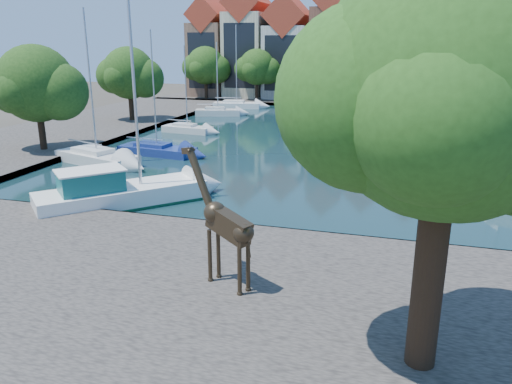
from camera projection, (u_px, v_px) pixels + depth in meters
The scene contains 31 objects.
ground at pixel (250, 234), 23.98m from camera, with size 160.00×160.00×0.00m, color #38332B.
water_basin at pixel (324, 141), 46.05m from camera, with size 38.00×50.00×0.08m, color black.
near_quay at pixel (193, 298), 17.46m from camera, with size 50.00×14.00×0.50m, color #504B45.
far_quay at pixel (355, 101), 75.44m from camera, with size 60.00×16.00×0.50m, color #504B45.
left_quay at pixel (88, 126), 52.56m from camera, with size 14.00×52.00×0.50m, color #504B45.
plane_tree at pixel (454, 96), 11.46m from camera, with size 8.32×6.40×10.62m.
townhouse_west_end at pixel (212, 51), 79.40m from camera, with size 5.44×9.18×14.93m.
townhouse_west_mid at pixel (248, 45), 77.57m from camera, with size 5.94×9.18×16.79m.
townhouse_west_inner at pixel (289, 51), 76.12m from camera, with size 6.43×9.18×15.15m.
townhouse_center at pixel (331, 45), 74.12m from camera, with size 5.44×9.18×16.93m.
townhouse_east_inner at pixel (372, 49), 72.73m from camera, with size 5.94×9.18×15.79m.
townhouse_east_mid at pixel (419, 47), 70.91m from camera, with size 6.43×9.18×16.65m.
townhouse_east_end at pixel (467, 54), 69.50m from camera, with size 5.44×9.18×14.43m.
far_tree_far_west at pixel (206, 67), 74.69m from camera, with size 7.28×5.60×7.68m.
far_tree_west at pixel (257, 68), 72.62m from camera, with size 6.76×5.20×7.36m.
far_tree_mid_west at pixel (312, 68), 70.45m from camera, with size 7.80×6.00×8.00m.
far_tree_mid_east at pixel (369, 70), 68.40m from camera, with size 7.02×5.40×7.52m.
far_tree_east at pixel (431, 70), 66.27m from camera, with size 7.54×5.80×7.84m.
far_tree_far_east at pixel (496, 72), 64.22m from camera, with size 6.76×5.20×7.36m.
side_tree_left_near at pixel (37, 86), 38.91m from camera, with size 7.80×6.00×8.20m.
side_tree_left_far at pixel (130, 75), 53.93m from camera, with size 7.28×5.60×7.88m.
giraffe_statue at pixel (224, 222), 17.29m from camera, with size 3.11×1.85×4.78m.
motorsailer at pixel (117, 191), 27.49m from camera, with size 8.29×8.48×11.33m.
sailboat_left_a at pixel (97, 155), 37.21m from camera, with size 7.38×4.56×11.03m.
sailboat_left_b at pixel (157, 148), 40.21m from camera, with size 6.52×3.01×9.63m.
sailboat_left_c at pixel (187, 128), 49.86m from camera, with size 5.23×2.40×8.40m.
sailboat_left_d at pixel (218, 111), 61.34m from camera, with size 5.75×3.32×8.70m.
sailboat_left_e at pixel (237, 104), 68.22m from camera, with size 6.60×3.29×10.86m.
sailboat_right_b at pixel (507, 171), 32.98m from camera, with size 6.69×2.59×11.90m.
sailboat_right_c at pixel (499, 141), 43.23m from camera, with size 6.38×3.18×8.48m.
sailboat_right_d at pixel (465, 117), 56.76m from camera, with size 5.59×3.60×7.97m.
Camera 1 is at (6.42, -21.43, 8.88)m, focal length 35.00 mm.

